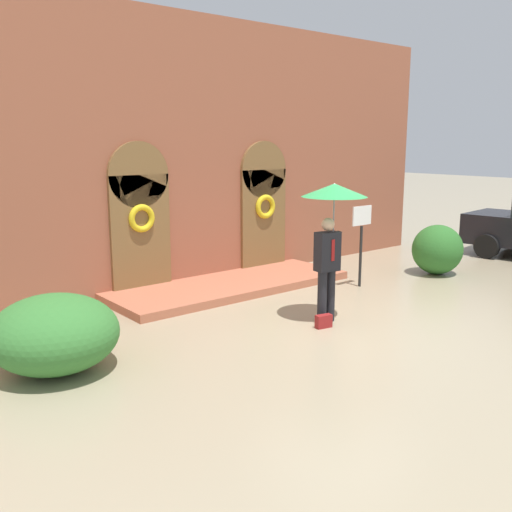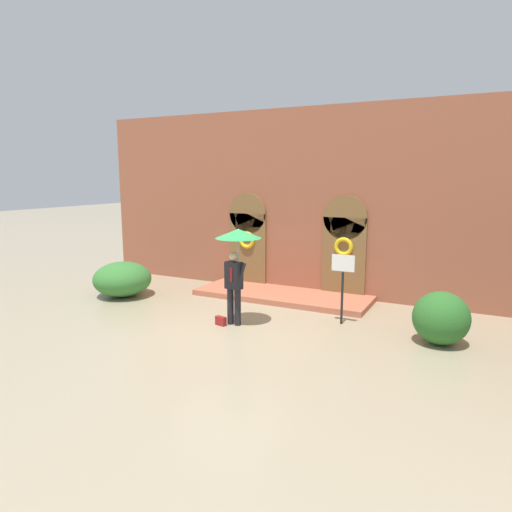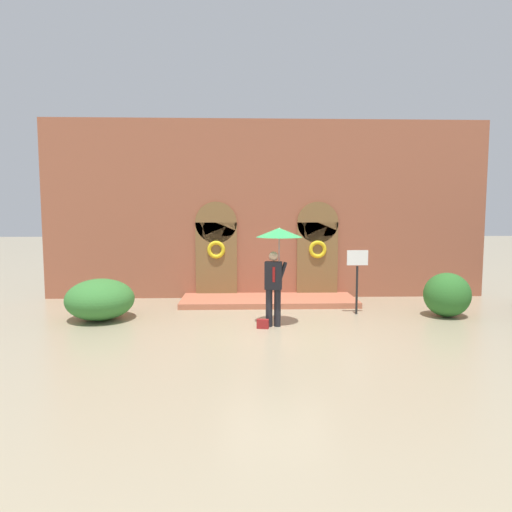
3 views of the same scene
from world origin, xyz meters
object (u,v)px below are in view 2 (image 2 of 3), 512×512
Objects in this scene: handbag at (221,321)px; shrub_left at (122,279)px; shrub_right at (441,318)px; sign_post at (343,278)px; person_with_umbrella at (237,248)px.

handbag is 4.24m from shrub_left.
shrub_right is (4.87, 1.07, 0.47)m from handbag.
shrub_left is (-6.68, -0.39, -0.64)m from sign_post.
shrub_right is at bearing 10.96° from person_with_umbrella.
sign_post reaches higher than handbag.
handbag is 0.23× the size of shrub_right.
handbag is 0.16× the size of sign_post.
sign_post is at bearing 171.00° from shrub_right.
handbag is 3.14m from sign_post.
person_with_umbrella reaches higher than shrub_left.
person_with_umbrella is 1.36× the size of shrub_left.
person_with_umbrella is 1.37× the size of sign_post.
shrub_right is (4.52, 0.87, -1.34)m from person_with_umbrella.
handbag is (-0.36, -0.20, -1.80)m from person_with_umbrella.
shrub_right reaches higher than handbag.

